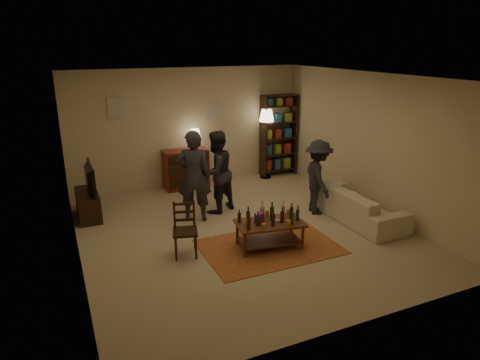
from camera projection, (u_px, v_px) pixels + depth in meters
floor at (242, 231)px, 7.68m from camera, size 6.00×6.00×0.00m
room_shell at (160, 109)px, 9.46m from camera, size 6.00×6.00×6.00m
rug at (269, 247)px, 7.07m from camera, size 2.20×1.50×0.01m
coffee_table at (270, 225)px, 6.95m from camera, size 1.16×0.75×0.79m
dining_chair at (185, 227)px, 6.71m from camera, size 0.47×0.47×0.88m
tv_stand at (87, 198)px, 8.18m from camera, size 0.40×1.00×1.06m
dresser at (186, 168)px, 9.82m from camera, size 1.00×0.50×1.36m
bookshelf at (278, 135)px, 10.65m from camera, size 0.90×0.34×2.02m
floor_lamp at (267, 120)px, 10.25m from camera, size 0.36×0.36×1.70m
sofa at (357, 204)px, 8.09m from camera, size 0.81×2.08×0.61m
person_left at (194, 176)px, 7.89m from camera, size 0.74×0.63×1.74m
person_right at (216, 172)px, 8.33m from camera, size 0.97×0.88×1.63m
person_by_sofa at (318, 177)px, 8.29m from camera, size 0.77×1.06×1.46m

